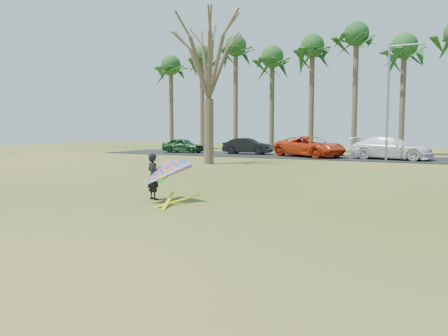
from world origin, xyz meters
The scene contains 16 objects.
ground centered at (0.00, 0.00, 0.00)m, with size 100.00×100.00×0.00m, color #254D10.
parking_strip centered at (0.00, 25.00, 0.03)m, with size 46.00×7.00×0.06m, color black.
palm_0 centered at (-22.00, 31.00, 9.17)m, with size 4.84×4.84×10.84m.
palm_1 centered at (-18.00, 31.00, 9.85)m, with size 4.84×4.84×11.54m.
palm_2 centered at (-14.00, 31.00, 10.52)m, with size 4.84×4.84×12.24m.
palm_3 centered at (-10.00, 31.00, 9.17)m, with size 4.84×4.84×10.84m.
palm_4 centered at (-6.00, 31.00, 9.85)m, with size 4.84×4.84×11.54m.
palm_5 centered at (-2.00, 31.00, 10.52)m, with size 4.84×4.84×12.24m.
palm_6 centered at (2.00, 31.00, 9.17)m, with size 4.84×4.84×10.84m.
bare_tree_left centered at (-8.00, 15.00, 6.92)m, with size 6.60×6.60×9.70m.
streetlight centered at (2.16, 22.00, 4.46)m, with size 2.28×0.18×8.00m.
car_0 centered at (-16.23, 24.50, 0.73)m, with size 1.59×3.96×1.35m, color #1A4322.
car_1 centered at (-9.92, 25.15, 0.76)m, with size 1.49×4.27×1.41m, color black.
car_2 centered at (-4.01, 24.10, 0.88)m, with size 2.72×5.89×1.64m, color red.
car_3 centered at (2.07, 24.08, 0.89)m, with size 2.32×5.72×1.66m, color white.
kite_flyer centered at (-1.97, 1.43, 0.84)m, with size 2.13×2.39×2.02m.
Camera 1 is at (6.14, -9.59, 2.28)m, focal length 35.00 mm.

